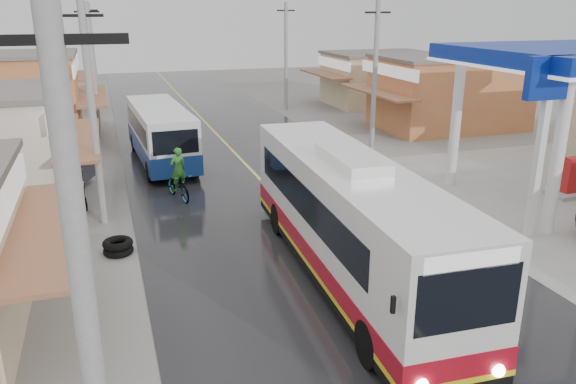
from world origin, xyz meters
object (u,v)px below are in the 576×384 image
at_px(cyclist, 178,182).
at_px(tricycle_far, 74,167).
at_px(second_bus, 161,133).
at_px(tyre_stack, 118,247).
at_px(tricycle_near, 60,183).
at_px(coach_bus, 348,219).

bearing_deg(cyclist, tricycle_far, 126.98).
xyz_separation_m(second_bus, tricycle_far, (-4.13, -2.80, -0.67)).
bearing_deg(tyre_stack, tricycle_near, 109.99).
bearing_deg(cyclist, second_bus, 74.99).
xyz_separation_m(tricycle_far, tyre_stack, (1.51, -8.13, -0.63)).
bearing_deg(tyre_stack, cyclist, 61.67).
xyz_separation_m(second_bus, cyclist, (0.03, -6.02, -0.82)).
bearing_deg(coach_bus, second_bus, 107.16).
xyz_separation_m(cyclist, tricycle_near, (-4.60, 0.45, 0.28)).
bearing_deg(second_bus, tricycle_far, -148.75).
height_order(second_bus, tyre_stack, second_bus).
relative_size(second_bus, tyre_stack, 9.02).
bearing_deg(coach_bus, tricycle_far, 126.29).
height_order(coach_bus, tricycle_near, coach_bus).
distance_m(tricycle_near, tricycle_far, 2.80).
height_order(cyclist, tricycle_far, cyclist).
distance_m(coach_bus, tricycle_near, 12.45).
bearing_deg(tricycle_far, tricycle_near, -79.09).
bearing_deg(second_bus, tricycle_near, -132.30).
height_order(second_bus, cyclist, second_bus).
bearing_deg(tricycle_near, coach_bus, -60.78).
height_order(coach_bus, tyre_stack, coach_bus).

